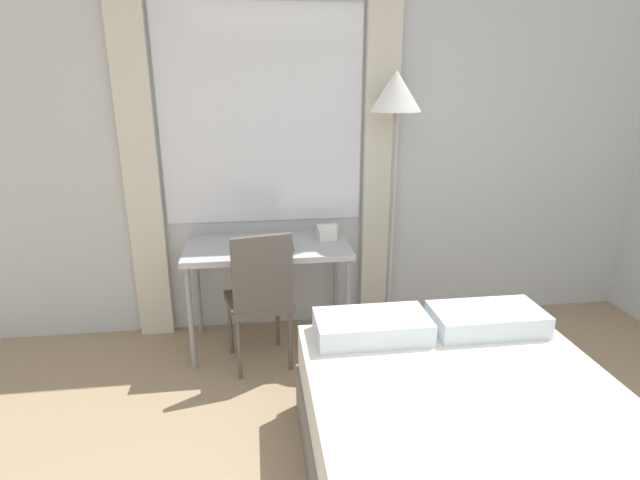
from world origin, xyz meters
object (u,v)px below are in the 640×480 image
standing_lamp (395,115)px  desk (268,254)px  bed (487,475)px  desk_chair (260,294)px  telephone (327,232)px  book (272,246)px

standing_lamp → desk: bearing=-175.6°
bed → standing_lamp: bearing=88.6°
desk_chair → telephone: (0.50, 0.39, 0.28)m
bed → book: 1.90m
bed → book: book is taller
standing_lamp → desk_chair: bearing=-159.3°
standing_lamp → book: 1.21m
desk → telephone: bearing=13.3°
book → telephone: bearing=22.8°
desk_chair → bed: bearing=-68.4°
book → standing_lamp: bearing=9.0°
desk_chair → telephone: bearing=27.3°
desk_chair → telephone: 0.69m
desk_chair → bed: size_ratio=0.49×
bed → standing_lamp: (0.04, 1.77, 1.36)m
book → bed: bearing=-63.7°
telephone → book: telephone is taller
desk_chair → standing_lamp: bearing=9.6°
desk_chair → book: 0.35m
desk_chair → bed: desk_chair is taller
bed → standing_lamp: 2.23m
telephone → desk: bearing=-166.7°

